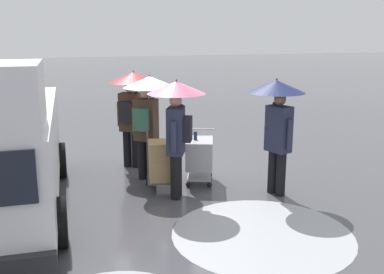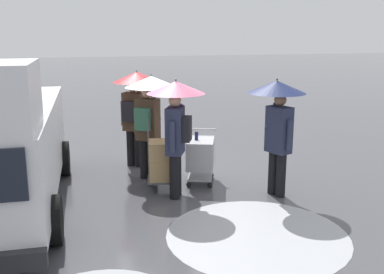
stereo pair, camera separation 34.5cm
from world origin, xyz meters
name	(u,v)px [view 2 (the right image)]	position (x,y,z in m)	size (l,w,h in m)	color
ground_plane	(176,172)	(0.00, 0.00, 0.00)	(90.00, 90.00, 0.00)	#4C4C51
slush_patch_near_cluster	(257,235)	(-0.51, 3.30, 0.00)	(2.72, 2.72, 0.01)	#ADAFB5
shopping_cart_vendor	(200,155)	(-0.34, 0.76, 0.57)	(0.79, 0.96, 1.04)	#B2B2B7
hand_dolly_boxes	(160,161)	(0.52, 0.98, 0.56)	(0.63, 0.78, 1.32)	#515156
pedestrian_pink_side	(176,112)	(0.29, 1.38, 1.57)	(1.04, 1.04, 2.15)	black
pedestrian_black_side	(278,110)	(-1.49, 1.76, 1.58)	(1.04, 1.04, 2.15)	black
pedestrian_white_side	(135,97)	(0.74, -0.66, 1.57)	(1.04, 1.04, 2.15)	black
pedestrian_far_side	(149,103)	(0.58, 0.31, 1.57)	(1.04, 1.04, 2.15)	black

